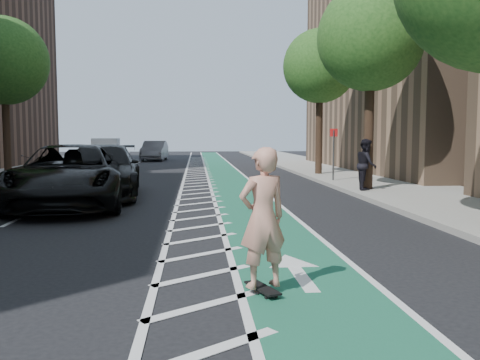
{
  "coord_description": "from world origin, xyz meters",
  "views": [
    {
      "loc": [
        1.41,
        -10.49,
        2.16
      ],
      "look_at": [
        2.45,
        1.59,
        1.1
      ],
      "focal_mm": 38.0,
      "sensor_mm": 36.0,
      "label": 1
    }
  ],
  "objects": [
    {
      "name": "barrel_c",
      "position": [
        -2.67,
        19.0,
        0.44
      ],
      "size": [
        0.68,
        0.68,
        0.93
      ],
      "color": "#F4490C",
      "rests_on": "ground"
    },
    {
      "name": "sign_post",
      "position": [
        7.6,
        12.0,
        1.35
      ],
      "size": [
        0.35,
        0.08,
        2.47
      ],
      "color": "#4C4C4C",
      "rests_on": "ground"
    },
    {
      "name": "curb_right",
      "position": [
        7.05,
        10.0,
        0.08
      ],
      "size": [
        0.12,
        90.0,
        0.16
      ],
      "primitive_type": "cube",
      "color": "gray",
      "rests_on": "ground"
    },
    {
      "name": "pedestrian",
      "position": [
        7.7,
        7.83,
        1.1
      ],
      "size": [
        0.91,
        1.06,
        1.9
      ],
      "primitive_type": "imported",
      "rotation": [
        0.0,
        0.0,
        1.35
      ],
      "color": "black",
      "rests_on": "sidewalk_right"
    },
    {
      "name": "suv_near",
      "position": [
        -2.4,
        5.27,
        0.95
      ],
      "size": [
        3.8,
        7.1,
        1.9
      ],
      "primitive_type": "imported",
      "rotation": [
        0.0,
        0.0,
        0.1
      ],
      "color": "black",
      "rests_on": "ground"
    },
    {
      "name": "building_right_far",
      "position": [
        17.5,
        20.0,
        9.5
      ],
      "size": [
        14.0,
        22.0,
        19.0
      ],
      "primitive_type": "cube",
      "color": "#84664C",
      "rests_on": "ground"
    },
    {
      "name": "sidewalk_right",
      "position": [
        9.5,
        10.0,
        0.07
      ],
      "size": [
        5.0,
        90.0,
        0.15
      ],
      "primitive_type": "cube",
      "color": "gray",
      "rests_on": "ground"
    },
    {
      "name": "tree_r_c",
      "position": [
        7.9,
        8.0,
        5.77
      ],
      "size": [
        4.2,
        4.2,
        7.9
      ],
      "color": "#382619",
      "rests_on": "ground"
    },
    {
      "name": "barrel_a",
      "position": [
        -3.8,
        5.33,
        0.49
      ],
      "size": [
        0.76,
        0.76,
        1.03
      ],
      "color": "#FF560D",
      "rests_on": "ground"
    },
    {
      "name": "ground",
      "position": [
        0.0,
        0.0,
        0.0
      ],
      "size": [
        120.0,
        120.0,
        0.0
      ],
      "primitive_type": "plane",
      "color": "black",
      "rests_on": "ground"
    },
    {
      "name": "skateboard",
      "position": [
        2.3,
        -3.76,
        0.08
      ],
      "size": [
        0.45,
        0.75,
        0.1
      ],
      "rotation": [
        0.0,
        0.0,
        0.37
      ],
      "color": "black",
      "rests_on": "ground"
    },
    {
      "name": "barrel_b",
      "position": [
        -1.8,
        9.93,
        0.42
      ],
      "size": [
        0.65,
        0.65,
        0.88
      ],
      "color": "#EB420C",
      "rests_on": "ground"
    },
    {
      "name": "suv_far",
      "position": [
        -1.92,
        7.79,
        0.92
      ],
      "size": [
        3.17,
        6.56,
        1.84
      ],
      "primitive_type": "imported",
      "rotation": [
        0.0,
        0.0,
        0.09
      ],
      "color": "black",
      "rests_on": "ground"
    },
    {
      "name": "tree_r_d",
      "position": [
        7.9,
        16.0,
        5.77
      ],
      "size": [
        4.2,
        4.2,
        7.9
      ],
      "color": "#382619",
      "rests_on": "ground"
    },
    {
      "name": "buffer_strip",
      "position": [
        1.5,
        10.0,
        0.01
      ],
      "size": [
        1.4,
        90.0,
        0.01
      ],
      "primitive_type": "cube",
      "color": "silver",
      "rests_on": "ground"
    },
    {
      "name": "skateboarder",
      "position": [
        2.3,
        -3.76,
        1.05
      ],
      "size": [
        0.82,
        0.68,
        1.91
      ],
      "primitive_type": "imported",
      "rotation": [
        0.0,
        0.0,
        3.51
      ],
      "color": "tan",
      "rests_on": "skateboard"
    },
    {
      "name": "box_truck",
      "position": [
        -6.23,
        33.27,
        0.89
      ],
      "size": [
        2.41,
        4.8,
        1.94
      ],
      "rotation": [
        0.0,
        0.0,
        0.08
      ],
      "color": "silver",
      "rests_on": "ground"
    },
    {
      "name": "car_silver",
      "position": [
        -5.99,
        26.2,
        0.76
      ],
      "size": [
        2.06,
        4.58,
        1.53
      ],
      "primitive_type": "imported",
      "rotation": [
        0.0,
        0.0,
        0.06
      ],
      "color": "#939397",
      "rests_on": "ground"
    },
    {
      "name": "tree_l_d",
      "position": [
        -7.9,
        16.0,
        5.77
      ],
      "size": [
        4.2,
        4.2,
        7.9
      ],
      "color": "#382619",
      "rests_on": "ground"
    },
    {
      "name": "car_grey",
      "position": [
        -2.17,
        33.9,
        0.86
      ],
      "size": [
        2.12,
        5.31,
        1.72
      ],
      "primitive_type": "imported",
      "rotation": [
        0.0,
        0.0,
        -0.06
      ],
      "color": "slate",
      "rests_on": "ground"
    },
    {
      "name": "bike_lane",
      "position": [
        3.0,
        10.0,
        0.01
      ],
      "size": [
        2.0,
        90.0,
        0.01
      ],
      "primitive_type": "cube",
      "color": "#19573E",
      "rests_on": "ground"
    }
  ]
}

